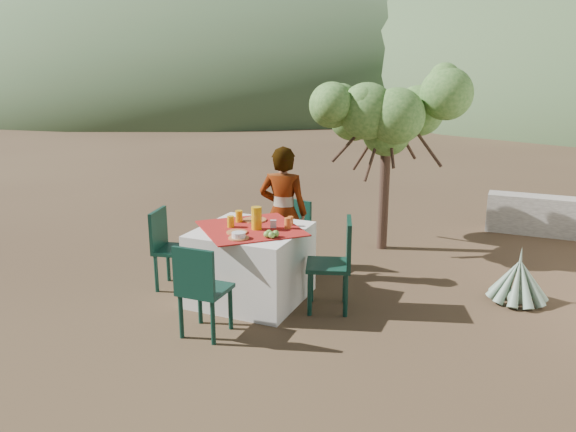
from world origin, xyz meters
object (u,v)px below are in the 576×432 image
(chair_far, at_px, (292,231))
(chair_right, at_px, (337,260))
(person, at_px, (283,213))
(juice_pitcher, at_px, (257,218))
(chair_near, at_px, (201,287))
(agave, at_px, (518,281))
(shrub_tree, at_px, (393,124))
(table, at_px, (251,264))
(chair_left, at_px, (169,245))

(chair_far, distance_m, chair_right, 1.23)
(person, height_order, juice_pitcher, person)
(person, bearing_deg, juice_pitcher, 84.02)
(chair_near, xyz_separation_m, agave, (2.54, 1.94, -0.26))
(person, height_order, agave, person)
(chair_right, bearing_deg, shrub_tree, 161.32)
(juice_pitcher, bearing_deg, person, 93.45)
(agave, distance_m, juice_pitcher, 2.73)
(chair_far, height_order, juice_pitcher, juice_pitcher)
(person, bearing_deg, agave, 176.79)
(agave, relative_size, juice_pitcher, 2.82)
(chair_right, relative_size, juice_pitcher, 4.02)
(chair_near, distance_m, juice_pitcher, 1.00)
(chair_right, xyz_separation_m, agave, (1.64, 0.91, -0.29))
(chair_near, distance_m, person, 1.69)
(chair_far, height_order, chair_near, chair_near)
(chair_far, distance_m, shrub_tree, 1.90)
(table, distance_m, chair_right, 0.89)
(table, bearing_deg, shrub_tree, 68.29)
(table, distance_m, chair_near, 0.94)
(chair_left, xyz_separation_m, person, (0.99, 0.79, 0.27))
(table, bearing_deg, person, 87.49)
(chair_near, relative_size, person, 0.57)
(shrub_tree, bearing_deg, chair_right, -90.38)
(table, xyz_separation_m, chair_near, (-0.02, -0.93, 0.09))
(chair_right, bearing_deg, chair_near, -59.31)
(chair_near, bearing_deg, shrub_tree, -106.85)
(chair_near, bearing_deg, juice_pitcher, -97.02)
(chair_left, xyz_separation_m, chair_right, (1.83, 0.15, 0.03))
(chair_right, height_order, juice_pitcher, juice_pitcher)
(table, height_order, shrub_tree, shrub_tree)
(chair_near, xyz_separation_m, juice_pitcher, (0.10, 0.91, 0.40))
(chair_near, relative_size, chair_left, 0.99)
(chair_far, xyz_separation_m, chair_right, (0.84, -0.90, 0.05))
(table, height_order, chair_left, chair_left)
(shrub_tree, bearing_deg, person, -119.79)
(chair_left, bearing_deg, table, -98.74)
(person, bearing_deg, chair_far, -100.49)
(table, xyz_separation_m, chair_right, (0.87, 0.10, 0.13))
(shrub_tree, bearing_deg, table, -111.71)
(chair_right, distance_m, shrub_tree, 2.41)
(table, xyz_separation_m, shrub_tree, (0.89, 2.23, 1.24))
(chair_far, distance_m, person, 0.39)
(chair_far, relative_size, chair_near, 0.96)
(chair_left, height_order, agave, chair_left)
(table, xyz_separation_m, person, (0.03, 0.74, 0.36))
(chair_left, bearing_deg, person, -63.48)
(chair_right, xyz_separation_m, person, (-0.84, 0.64, 0.24))
(agave, bearing_deg, table, -158.19)
(chair_left, height_order, shrub_tree, shrub_tree)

